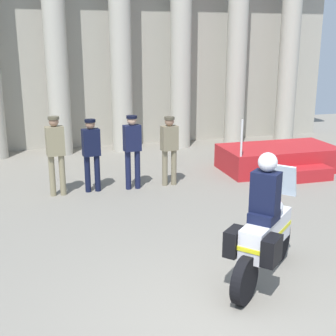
# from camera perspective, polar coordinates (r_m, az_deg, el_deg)

# --- Properties ---
(ground_plane) EXTENTS (28.00, 28.00, 0.00)m
(ground_plane) POSITION_cam_1_polar(r_m,az_deg,el_deg) (5.91, 6.56, -18.69)
(ground_plane) COLOR gray
(colonnade_backdrop) EXTENTS (14.66, 1.50, 7.85)m
(colonnade_backdrop) POSITION_cam_1_polar(r_m,az_deg,el_deg) (14.65, -6.43, 18.28)
(colonnade_backdrop) COLOR #A49F91
(colonnade_backdrop) RESTS_ON ground_plane
(reviewing_stand) EXTENTS (3.00, 2.10, 1.53)m
(reviewing_stand) POSITION_cam_1_polar(r_m,az_deg,el_deg) (12.41, 13.76, 1.07)
(reviewing_stand) COLOR #B21E23
(reviewing_stand) RESTS_ON ground_plane
(officer_in_row_0) EXTENTS (0.41, 0.27, 1.77)m
(officer_in_row_0) POSITION_cam_1_polar(r_m,az_deg,el_deg) (10.20, -13.85, 2.24)
(officer_in_row_0) COLOR #847A5B
(officer_in_row_0) RESTS_ON ground_plane
(officer_in_row_1) EXTENTS (0.41, 0.27, 1.66)m
(officer_in_row_1) POSITION_cam_1_polar(r_m,az_deg,el_deg) (10.33, -9.54, 2.28)
(officer_in_row_1) COLOR black
(officer_in_row_1) RESTS_ON ground_plane
(officer_in_row_2) EXTENTS (0.41, 0.27, 1.71)m
(officer_in_row_2) POSITION_cam_1_polar(r_m,az_deg,el_deg) (10.41, -4.48, 2.73)
(officer_in_row_2) COLOR #141938
(officer_in_row_2) RESTS_ON ground_plane
(officer_in_row_3) EXTENTS (0.41, 0.27, 1.64)m
(officer_in_row_3) POSITION_cam_1_polar(r_m,az_deg,el_deg) (10.67, 0.17, 2.85)
(officer_in_row_3) COLOR #7A7056
(officer_in_row_3) RESTS_ON ground_plane
(motorcycle_with_rider) EXTENTS (1.63, 1.50, 1.90)m
(motorcycle_with_rider) POSITION_cam_1_polar(r_m,az_deg,el_deg) (6.53, 11.93, -7.53)
(motorcycle_with_rider) COLOR black
(motorcycle_with_rider) RESTS_ON ground_plane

